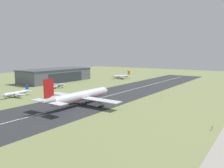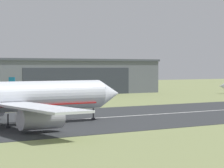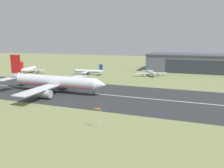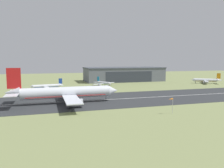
# 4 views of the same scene
# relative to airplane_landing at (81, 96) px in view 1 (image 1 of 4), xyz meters

# --- Properties ---
(ground_plane) EXTENTS (626.23, 626.23, 0.00)m
(ground_plane) POSITION_rel_airplane_landing_xyz_m (25.05, -54.30, -5.24)
(ground_plane) COLOR #7A8451
(runway_strip) EXTENTS (386.23, 47.08, 0.06)m
(runway_strip) POSITION_rel_airplane_landing_xyz_m (25.05, 3.27, -5.21)
(runway_strip) COLOR #2B2D30
(runway_strip) RESTS_ON ground_plane
(runway_centreline) EXTENTS (347.61, 0.70, 0.01)m
(runway_centreline) POSITION_rel_airplane_landing_xyz_m (25.05, 3.27, -5.18)
(runway_centreline) COLOR silver
(runway_centreline) RESTS_ON runway_strip
(hangar_building) EXTENTS (80.72, 33.98, 14.31)m
(hangar_building) POSITION_rel_airplane_landing_xyz_m (68.04, 102.75, 1.92)
(hangar_building) COLOR slate
(hangar_building) RESTS_ON ground_plane
(airplane_landing) EXTENTS (55.93, 53.48, 18.14)m
(airplane_landing) POSITION_rel_airplane_landing_xyz_m (0.00, 0.00, 0.00)
(airplane_landing) COLOR silver
(airplane_landing) RESTS_ON ground_plane
(airplane_parked_west) EXTENTS (21.52, 17.10, 7.68)m
(airplane_parked_west) POSITION_rel_airplane_landing_xyz_m (36.55, 64.81, -2.64)
(airplane_parked_west) COLOR silver
(airplane_parked_west) RESTS_ON ground_plane
(airplane_parked_centre) EXTENTS (25.74, 23.27, 9.68)m
(airplane_parked_centre) POSITION_rel_airplane_landing_xyz_m (133.15, 57.27, -2.25)
(airplane_parked_centre) COLOR silver
(airplane_parked_centre) RESTS_ON ground_plane
(airplane_parked_east) EXTENTS (24.31, 18.07, 7.99)m
(airplane_parked_east) POSITION_rel_airplane_landing_xyz_m (-9.28, 55.49, -2.58)
(airplane_parked_east) COLOR silver
(airplane_parked_east) RESTS_ON ground_plane
(windsock_pole) EXTENTS (2.38, 0.99, 6.52)m
(windsock_pole) POSITION_rel_airplane_landing_xyz_m (38.53, -35.36, 0.55)
(windsock_pole) COLOR #B7B7BC
(windsock_pole) RESTS_ON ground_plane
(runway_sign) EXTENTS (1.59, 0.13, 1.60)m
(runway_sign) POSITION_rel_airplane_landing_xyz_m (-1.94, -74.53, -4.04)
(runway_sign) COLOR #4C4C51
(runway_sign) RESTS_ON ground_plane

